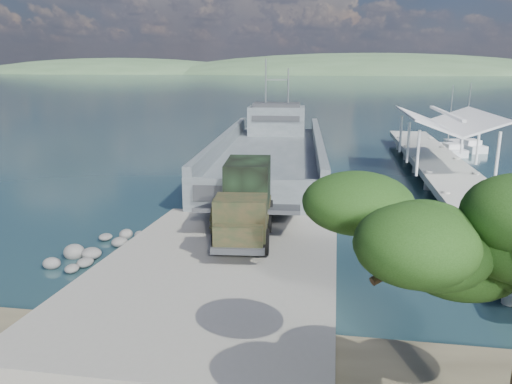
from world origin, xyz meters
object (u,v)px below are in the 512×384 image
(landing_craft, at_px, (270,159))
(soldier, at_px, (217,228))
(sailboat_far, at_px, (465,146))
(pier, at_px, (445,161))
(sailboat_near, at_px, (448,150))
(military_truck, at_px, (246,201))
(overhang_tree, at_px, (510,246))

(landing_craft, relative_size, soldier, 17.11)
(landing_craft, relative_size, sailboat_far, 4.85)
(pier, distance_m, sailboat_near, 13.81)
(military_truck, bearing_deg, landing_craft, 88.55)
(military_truck, bearing_deg, pier, 46.61)
(pier, bearing_deg, sailboat_near, 77.26)
(sailboat_far, distance_m, overhang_tree, 47.15)
(pier, relative_size, overhang_tree, 6.03)
(landing_craft, bearing_deg, pier, -17.10)
(military_truck, bearing_deg, soldier, -117.38)
(military_truck, distance_m, soldier, 2.56)
(military_truck, relative_size, sailboat_near, 1.11)
(landing_craft, distance_m, soldier, 21.47)
(landing_craft, relative_size, military_truck, 4.49)
(military_truck, height_order, overhang_tree, overhang_tree)
(sailboat_far, height_order, overhang_tree, sailboat_far)
(sailboat_near, bearing_deg, soldier, -130.81)
(military_truck, distance_m, sailboat_near, 33.27)
(pier, relative_size, military_truck, 5.69)
(military_truck, height_order, sailboat_near, sailboat_near)
(sailboat_near, height_order, sailboat_far, sailboat_far)
(soldier, height_order, sailboat_near, sailboat_near)
(overhang_tree, bearing_deg, landing_craft, 105.28)
(landing_craft, height_order, military_truck, landing_craft)
(military_truck, xyz_separation_m, soldier, (-0.92, -2.27, -0.73))
(pier, bearing_deg, soldier, -126.29)
(landing_craft, xyz_separation_m, sailboat_far, (19.18, 13.03, -0.45))
(pier, height_order, sailboat_near, sailboat_near)
(pier, bearing_deg, overhang_tree, -99.33)
(overhang_tree, bearing_deg, military_truck, 119.35)
(pier, height_order, military_truck, pier)
(overhang_tree, bearing_deg, sailboat_far, 77.38)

